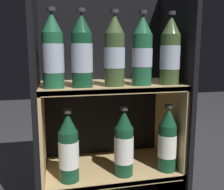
# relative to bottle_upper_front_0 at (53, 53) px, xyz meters

# --- Properties ---
(fridge_back_wall) EXTENTS (0.62, 0.02, 1.00)m
(fridge_back_wall) POSITION_rel_bottle_upper_front_0_xyz_m (0.23, 0.26, -0.21)
(fridge_back_wall) COLOR black
(fridge_back_wall) RESTS_ON ground_plane
(fridge_side_left) EXTENTS (0.02, 0.36, 1.00)m
(fridge_side_left) POSITION_rel_bottle_upper_front_0_xyz_m (-0.07, 0.09, -0.21)
(fridge_side_left) COLOR black
(fridge_side_left) RESTS_ON ground_plane
(fridge_side_right) EXTENTS (0.02, 0.36, 1.00)m
(fridge_side_right) POSITION_rel_bottle_upper_front_0_xyz_m (0.54, 0.09, -0.21)
(fridge_side_right) COLOR black
(fridge_side_right) RESTS_ON ground_plane
(shelf_lower) EXTENTS (0.58, 0.32, 0.21)m
(shelf_lower) POSITION_rel_bottle_upper_front_0_xyz_m (0.23, 0.08, -0.54)
(shelf_lower) COLOR tan
(shelf_lower) RESTS_ON ground_plane
(shelf_upper) EXTENTS (0.58, 0.32, 0.58)m
(shelf_upper) POSITION_rel_bottle_upper_front_0_xyz_m (0.23, 0.09, -0.29)
(shelf_upper) COLOR tan
(shelf_upper) RESTS_ON ground_plane
(bottle_upper_front_0) EXTENTS (0.08, 0.08, 0.29)m
(bottle_upper_front_0) POSITION_rel_bottle_upper_front_0_xyz_m (0.00, 0.00, 0.00)
(bottle_upper_front_0) COLOR #1E5638
(bottle_upper_front_0) RESTS_ON shelf_upper
(bottle_upper_front_1) EXTENTS (0.08, 0.08, 0.29)m
(bottle_upper_front_1) POSITION_rel_bottle_upper_front_0_xyz_m (0.11, 0.00, -0.00)
(bottle_upper_front_1) COLOR #144228
(bottle_upper_front_1) RESTS_ON shelf_upper
(bottle_upper_front_2) EXTENTS (0.08, 0.08, 0.29)m
(bottle_upper_front_2) POSITION_rel_bottle_upper_front_0_xyz_m (0.23, 0.00, 0.00)
(bottle_upper_front_2) COLOR #384C28
(bottle_upper_front_2) RESTS_ON shelf_upper
(bottle_upper_front_3) EXTENTS (0.08, 0.08, 0.29)m
(bottle_upper_front_3) POSITION_rel_bottle_upper_front_0_xyz_m (0.35, 0.00, 0.00)
(bottle_upper_front_3) COLOR #1E5638
(bottle_upper_front_3) RESTS_ON shelf_upper
(bottle_upper_front_4) EXTENTS (0.08, 0.08, 0.29)m
(bottle_upper_front_4) POSITION_rel_bottle_upper_front_0_xyz_m (0.47, -0.00, 0.00)
(bottle_upper_front_4) COLOR #384C28
(bottle_upper_front_4) RESTS_ON shelf_upper
(bottle_lower_front_0) EXTENTS (0.08, 0.08, 0.29)m
(bottle_lower_front_0) POSITION_rel_bottle_upper_front_0_xyz_m (0.05, 0.00, -0.38)
(bottle_lower_front_0) COLOR #144228
(bottle_lower_front_0) RESTS_ON shelf_lower
(bottle_lower_front_1) EXTENTS (0.08, 0.08, 0.29)m
(bottle_lower_front_1) POSITION_rel_bottle_upper_front_0_xyz_m (0.27, 0.00, -0.38)
(bottle_lower_front_1) COLOR #144228
(bottle_lower_front_1) RESTS_ON shelf_lower
(bottle_lower_front_2) EXTENTS (0.08, 0.08, 0.29)m
(bottle_lower_front_2) POSITION_rel_bottle_upper_front_0_xyz_m (0.47, 0.00, -0.38)
(bottle_lower_front_2) COLOR #144228
(bottle_lower_front_2) RESTS_ON shelf_lower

